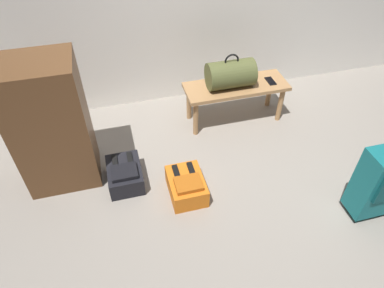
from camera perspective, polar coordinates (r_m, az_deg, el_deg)
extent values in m
plane|color=gray|center=(2.90, 7.68, -8.83)|extent=(6.60, 6.60, 0.00)
cube|color=#A87A4C|center=(3.42, 7.29, 9.36)|extent=(1.00, 0.36, 0.04)
cylinder|color=#A87A4C|center=(3.32, 0.62, 4.21)|extent=(0.05, 0.05, 0.37)
cylinder|color=#A87A4C|center=(3.61, 14.32, 6.32)|extent=(0.05, 0.05, 0.37)
cylinder|color=#A87A4C|center=(3.52, -0.51, 6.77)|extent=(0.05, 0.05, 0.37)
cylinder|color=#A87A4C|center=(3.79, 12.64, 8.61)|extent=(0.05, 0.05, 0.37)
cylinder|color=#51562D|center=(3.31, 6.36, 11.35)|extent=(0.44, 0.26, 0.26)
torus|color=black|center=(3.24, 6.55, 13.46)|extent=(0.14, 0.02, 0.14)
cube|color=black|center=(3.51, 12.79, 10.08)|extent=(0.07, 0.14, 0.01)
cube|color=black|center=(3.51, 12.80, 10.14)|extent=(0.06, 0.13, 0.00)
cube|color=#14666B|center=(2.90, 28.93, -5.37)|extent=(0.39, 0.21, 0.58)
cylinder|color=black|center=(3.07, 24.26, -8.99)|extent=(0.02, 0.05, 0.05)
cylinder|color=black|center=(3.22, 28.15, -7.72)|extent=(0.02, 0.05, 0.05)
cube|color=orange|center=(2.84, -0.93, -6.94)|extent=(0.28, 0.38, 0.17)
cube|color=#AD5514|center=(2.72, -0.61, -6.57)|extent=(0.21, 0.17, 0.04)
cube|color=black|center=(2.81, -2.53, -4.92)|extent=(0.04, 0.19, 0.02)
cube|color=black|center=(2.83, -0.04, -4.45)|extent=(0.04, 0.19, 0.02)
cube|color=black|center=(2.98, -10.97, -4.99)|extent=(0.28, 0.38, 0.17)
cube|color=black|center=(2.86, -11.09, -4.56)|extent=(0.21, 0.17, 0.04)
cube|color=black|center=(2.96, -12.56, -3.03)|extent=(0.04, 0.19, 0.02)
cube|color=black|center=(2.96, -10.16, -2.61)|extent=(0.04, 0.19, 0.02)
cube|color=brown|center=(2.87, -22.17, 2.77)|extent=(0.56, 0.44, 1.10)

